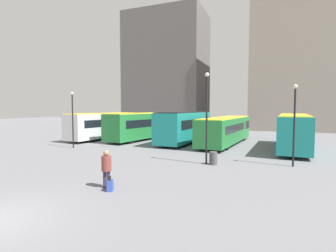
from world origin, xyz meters
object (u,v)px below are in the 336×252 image
object	(u,v)px
traveler	(106,166)
lamp_post_0	(207,111)
bus_4	(294,131)
lamp_post_1	(294,118)
bus_0	(103,125)
bus_1	(141,125)
trash_bin	(213,158)
bus_2	(185,126)
lamp_post_2	(73,115)
bus_3	(226,129)
suitcase	(110,185)

from	to	relation	value
traveler	lamp_post_0	bearing A→B (deg)	-47.68
bus_4	lamp_post_1	bearing A→B (deg)	179.10
bus_0	bus_1	world-z (taller)	bus_1
lamp_post_0	lamp_post_1	bearing A→B (deg)	14.05
bus_4	trash_bin	world-z (taller)	bus_4
bus_2	lamp_post_1	xyz separation A→B (m)	(10.09, -8.61, 1.30)
lamp_post_2	trash_bin	bearing A→B (deg)	-9.86
bus_1	bus_2	distance (m)	5.64
bus_0	bus_3	distance (m)	14.57
bus_3	lamp_post_0	size ratio (longest dim) A/B	2.06
bus_0	traveler	xyz separation A→B (m)	(11.89, -16.17, -0.65)
lamp_post_0	bus_1	bearing A→B (deg)	134.94
bus_1	lamp_post_2	xyz separation A→B (m)	(-2.98, -7.99, 1.39)
suitcase	lamp_post_1	size ratio (longest dim) A/B	0.14
bus_2	lamp_post_0	world-z (taller)	lamp_post_0
bus_4	lamp_post_1	size ratio (longest dim) A/B	2.10
bus_4	suitcase	xyz separation A→B (m)	(-8.48, -16.06, -1.46)
suitcase	lamp_post_1	world-z (taller)	lamp_post_1
lamp_post_2	trash_bin	size ratio (longest dim) A/B	6.17
bus_1	traveler	size ratio (longest dim) A/B	5.94
bus_2	lamp_post_0	distance (m)	11.16
lamp_post_1	lamp_post_2	xyz separation A→B (m)	(-18.69, 1.08, 0.01)
bus_3	bus_4	distance (m)	6.48
suitcase	bus_4	bearing A→B (deg)	-51.41
bus_1	bus_2	size ratio (longest dim) A/B	1.01
lamp_post_0	bus_0	bearing A→B (deg)	148.20
bus_1	suitcase	world-z (taller)	bus_1
bus_0	lamp_post_2	bearing A→B (deg)	-160.22
bus_3	trash_bin	world-z (taller)	bus_3
suitcase	lamp_post_0	size ratio (longest dim) A/B	0.12
suitcase	lamp_post_1	distance (m)	12.04
bus_1	bus_2	world-z (taller)	bus_2
bus_1	lamp_post_0	bearing A→B (deg)	-126.53
bus_4	lamp_post_2	world-z (taller)	lamp_post_2
bus_0	bus_4	xyz separation A→B (m)	(20.78, -0.43, 0.01)
lamp_post_1	suitcase	bearing A→B (deg)	-133.13
bus_0	trash_bin	size ratio (longest dim) A/B	11.81
bus_1	lamp_post_0	distance (m)	14.81
bus_4	lamp_post_1	xyz separation A→B (m)	(-0.48, -7.52, 1.39)
bus_0	bus_1	size ratio (longest dim) A/B	0.95
lamp_post_1	lamp_post_0	bearing A→B (deg)	-165.95
bus_3	lamp_post_0	bearing A→B (deg)	-172.37
bus_0	traveler	world-z (taller)	bus_0
bus_1	bus_4	xyz separation A→B (m)	(16.19, -1.55, -0.00)
suitcase	bus_3	bearing A→B (deg)	-30.73
bus_2	bus_4	bearing A→B (deg)	-92.73
lamp_post_1	lamp_post_2	size ratio (longest dim) A/B	1.00
lamp_post_0	trash_bin	size ratio (longest dim) A/B	7.12
traveler	lamp_post_0	distance (m)	7.95
bus_1	bus_3	size ratio (longest dim) A/B	0.84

